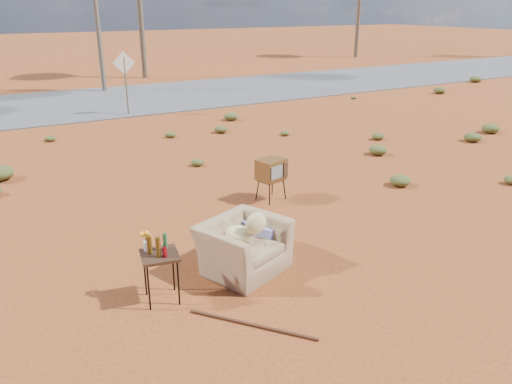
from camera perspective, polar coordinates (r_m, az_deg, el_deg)
ground at (r=7.36m, az=0.71°, el=-9.41°), size 140.00×140.00×0.00m
highway at (r=21.07m, az=-20.60°, el=9.36°), size 140.00×7.00×0.04m
armchair at (r=7.34m, az=-1.07°, el=-5.28°), size 1.52×1.31×1.02m
tv_unit at (r=9.83m, az=1.76°, el=2.54°), size 0.62×0.55×0.85m
side_table at (r=6.59m, az=-11.29°, el=-6.71°), size 0.55×0.55×0.96m
rusty_bar at (r=6.30m, az=-0.44°, el=-14.91°), size 1.10×1.31×0.04m
road_sign at (r=18.25m, az=-14.77°, el=13.15°), size 0.78×0.06×2.19m
scrub_patch at (r=10.79m, az=-15.06°, el=0.74°), size 17.49×8.07×0.33m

